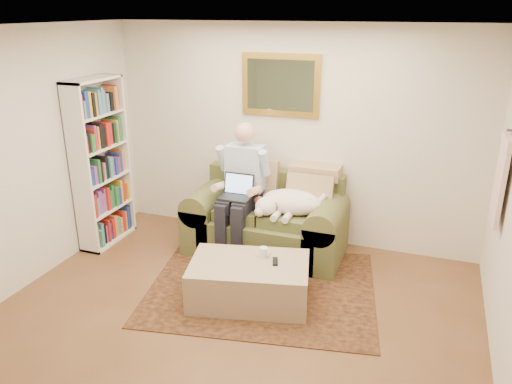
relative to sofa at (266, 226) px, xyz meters
The scene contains 12 objects.
room_shell 1.93m from the sofa, 84.83° to the right, with size 4.51×5.00×2.61m.
rug 0.92m from the sofa, 74.01° to the right, with size 2.29×1.84×0.01m, color black.
sofa is the anchor object (origin of this frame).
seated_man 0.55m from the sofa, 148.55° to the right, with size 0.60×0.86×1.53m, color #8CA4D8, non-canonical shape.
laptop 0.61m from the sofa, 138.98° to the right, with size 0.35×0.28×0.26m.
sleeping_dog 0.51m from the sofa, 15.74° to the right, with size 0.75×0.47×0.28m, color white, non-canonical shape.
ottoman 1.12m from the sofa, 79.83° to the right, with size 1.15×0.73×0.42m, color tan.
coffee_mug 0.99m from the sofa, 73.03° to the right, with size 0.08×0.08×0.10m, color white.
tv_remote 1.10m from the sofa, 66.70° to the right, with size 0.05×0.15×0.02m, color black.
bookshelf 2.11m from the sofa, 168.23° to the right, with size 0.28×0.80×2.00m, color white, non-canonical shape.
wall_mirror 1.65m from the sofa, 90.00° to the left, with size 0.94×0.04×0.72m.
hanging_shirt 2.59m from the sofa, ahead, with size 0.06×0.52×0.90m, color beige, non-canonical shape.
Camera 1 is at (1.58, -3.10, 2.75)m, focal length 35.00 mm.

